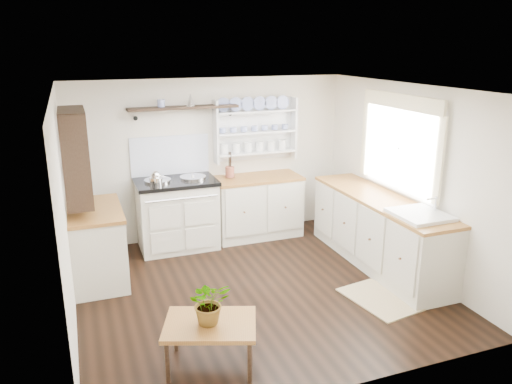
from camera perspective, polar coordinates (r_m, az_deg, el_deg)
floor at (r=5.94m, az=0.10°, el=-10.95°), size 4.00×3.80×0.01m
wall_back at (r=7.26m, az=-5.16°, el=3.80°), size 4.00×0.02×2.30m
wall_right at (r=6.46m, az=16.97°, el=1.52°), size 0.02×3.80×2.30m
wall_left at (r=5.19m, az=-21.06°, el=-2.50°), size 0.02×3.80×2.30m
ceiling at (r=5.29m, az=0.12°, el=11.72°), size 4.00×3.80×0.01m
window at (r=6.46m, az=16.12°, el=5.37°), size 0.08×1.55×1.22m
aga_cooker at (r=7.00m, az=-9.00°, el=-2.41°), size 1.09×0.75×1.00m
back_cabinets at (r=7.35m, az=0.12°, el=-1.56°), size 1.27×0.63×0.90m
right_cabinets at (r=6.57m, az=13.85°, el=-4.30°), size 0.62×2.43×0.90m
belfast_sink at (r=5.90m, az=18.13°, el=-3.57°), size 0.55×0.60×0.45m
left_cabinets at (r=6.27m, az=-17.69°, el=-5.64°), size 0.62×1.13×0.90m
plate_rack at (r=7.34m, az=-0.23°, el=7.23°), size 1.20×0.22×0.90m
high_shelf at (r=6.92m, az=-8.29°, el=9.45°), size 1.50×0.29×0.16m
left_shelving at (r=5.96m, az=-19.95°, el=3.98°), size 0.28×0.80×1.05m
kettle at (r=6.68m, az=-11.35°, el=1.42°), size 0.18×0.18×0.22m
utensil_crock at (r=7.15m, az=-3.01°, el=2.30°), size 0.13×0.13×0.15m
center_table at (r=4.51m, az=-5.26°, el=-15.14°), size 0.93×0.80×0.43m
potted_plant at (r=4.39m, az=-5.34°, el=-12.42°), size 0.37×0.33×0.40m
floor_rug at (r=5.86m, az=13.86°, el=-11.82°), size 0.68×0.93×0.02m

